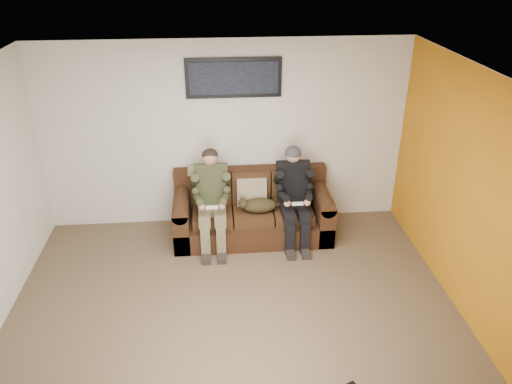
{
  "coord_description": "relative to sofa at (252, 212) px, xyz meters",
  "views": [
    {
      "loc": [
        -0.15,
        -4.19,
        3.71
      ],
      "look_at": [
        0.33,
        1.2,
        0.95
      ],
      "focal_mm": 35.0,
      "sensor_mm": 36.0,
      "label": 1
    }
  ],
  "objects": [
    {
      "name": "person_right",
      "position": [
        0.55,
        -0.18,
        0.39
      ],
      "size": [
        0.51,
        0.86,
        1.29
      ],
      "color": "black",
      "rests_on": "sofa"
    },
    {
      "name": "wall_back",
      "position": [
        -0.33,
        0.42,
        0.97
      ],
      "size": [
        5.0,
        0.0,
        5.0
      ],
      "primitive_type": "plane",
      "rotation": [
        1.57,
        0.0,
        0.0
      ],
      "color": "beige",
      "rests_on": "ground"
    },
    {
      "name": "person_left",
      "position": [
        -0.55,
        -0.18,
        0.39
      ],
      "size": [
        0.51,
        0.87,
        1.28
      ],
      "color": "#6F6345",
      "rests_on": "sofa"
    },
    {
      "name": "ceiling",
      "position": [
        -0.33,
        -1.83,
        2.27
      ],
      "size": [
        5.0,
        5.0,
        0.0
      ],
      "primitive_type": "plane",
      "rotation": [
        3.14,
        0.0,
        0.0
      ],
      "color": "silver",
      "rests_on": "ground"
    },
    {
      "name": "throw_pillow",
      "position": [
        0.0,
        0.04,
        0.29
      ],
      "size": [
        0.41,
        0.19,
        0.4
      ],
      "primitive_type": "cube",
      "rotation": [
        -0.21,
        0.0,
        0.0
      ],
      "color": "#957B61",
      "rests_on": "sofa"
    },
    {
      "name": "accent_wall_right",
      "position": [
        2.16,
        -1.83,
        0.97
      ],
      "size": [
        0.0,
        4.5,
        4.5
      ],
      "primitive_type": "plane",
      "rotation": [
        1.57,
        0.0,
        -1.57
      ],
      "color": "#BB7112",
      "rests_on": "ground"
    },
    {
      "name": "cat",
      "position": [
        0.07,
        -0.18,
        0.2
      ],
      "size": [
        0.66,
        0.26,
        0.24
      ],
      "color": "#42351A",
      "rests_on": "sofa"
    },
    {
      "name": "wall_right",
      "position": [
        2.17,
        -1.83,
        0.97
      ],
      "size": [
        0.0,
        4.5,
        4.5
      ],
      "primitive_type": "plane",
      "rotation": [
        1.57,
        0.0,
        -1.57
      ],
      "color": "beige",
      "rests_on": "ground"
    },
    {
      "name": "framed_poster",
      "position": [
        -0.2,
        0.39,
        1.77
      ],
      "size": [
        1.25,
        0.05,
        0.52
      ],
      "color": "black",
      "rests_on": "wall_back"
    },
    {
      "name": "floor",
      "position": [
        -0.33,
        -1.83,
        -0.33
      ],
      "size": [
        5.0,
        5.0,
        0.0
      ],
      "primitive_type": "plane",
      "color": "brown",
      "rests_on": "ground"
    },
    {
      "name": "throw_blanket",
      "position": [
        -0.64,
        0.27,
        0.54
      ],
      "size": [
        0.43,
        0.21,
        0.08
      ],
      "primitive_type": "cube",
      "color": "#B6B085",
      "rests_on": "sofa"
    },
    {
      "name": "sofa",
      "position": [
        0.0,
        0.0,
        0.0
      ],
      "size": [
        2.12,
        0.92,
        0.87
      ],
      "color": "#351E10",
      "rests_on": "ground"
    }
  ]
}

